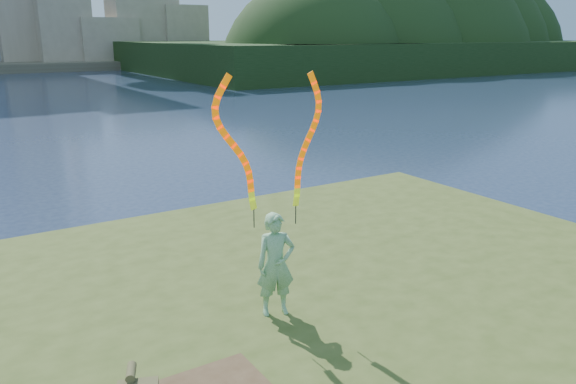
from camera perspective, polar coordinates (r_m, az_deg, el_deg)
ground at (r=9.96m, az=-6.23°, el=-14.62°), size 320.00×320.00×0.00m
wooded_hill at (r=92.80m, az=11.05°, el=12.45°), size 78.00×50.00×63.00m
woman_with_ribbons at (r=8.48m, az=-1.29°, el=-3.61°), size 1.98×0.67×4.02m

